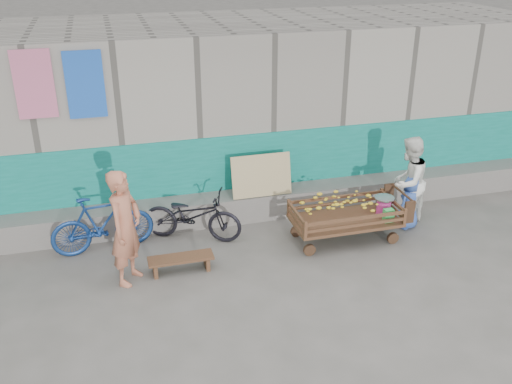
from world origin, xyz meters
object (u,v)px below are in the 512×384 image
object	(u,v)px
child	(410,202)
bicycle_blue	(102,223)
banana_cart	(344,210)
woman	(408,182)
bicycle_dark	(192,215)
bench	(181,261)
vendor_man	(126,228)

from	to	relation	value
child	bicycle_blue	xyz separation A→B (m)	(-4.83, 0.54, 0.01)
banana_cart	child	size ratio (longest dim) A/B	2.03
child	woman	bearing A→B (deg)	-112.40
bicycle_dark	child	bearing A→B (deg)	-73.86
bench	bicycle_dark	size ratio (longest dim) A/B	0.60
bench	bicycle_dark	world-z (taller)	bicycle_dark
woman	child	size ratio (longest dim) A/B	1.70
woman	child	xyz separation A→B (m)	(0.00, -0.13, -0.31)
banana_cart	bicycle_blue	size ratio (longest dim) A/B	1.19
vendor_man	bicycle_blue	bearing A→B (deg)	50.89
bench	bicycle_blue	size ratio (longest dim) A/B	0.61
banana_cart	woman	size ratio (longest dim) A/B	1.20
bench	bicycle_blue	world-z (taller)	bicycle_blue
bench	vendor_man	size ratio (longest dim) A/B	0.56
banana_cart	bench	distance (m)	2.62
banana_cart	bench	world-z (taller)	banana_cart
bench	child	bearing A→B (deg)	5.33
bench	bicycle_dark	bearing A→B (deg)	70.03
bicycle_blue	bicycle_dark	bearing A→B (deg)	-97.46
bench	woman	xyz separation A→B (m)	(3.79, 0.48, 0.59)
bicycle_dark	bicycle_blue	world-z (taller)	bicycle_blue
woman	bicycle_blue	size ratio (longest dim) A/B	0.99
woman	bicycle_dark	bearing A→B (deg)	-41.19
banana_cart	bench	bearing A→B (deg)	-174.96
bench	bicycle_blue	bearing A→B (deg)	139.21
bench	woman	bearing A→B (deg)	7.27
banana_cart	bicycle_dark	distance (m)	2.36
bench	vendor_man	world-z (taller)	vendor_man
banana_cart	bicycle_blue	distance (m)	3.68
bench	child	size ratio (longest dim) A/B	1.04
bicycle_blue	banana_cart	bearing A→B (deg)	-107.88
vendor_man	woman	size ratio (longest dim) A/B	1.09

